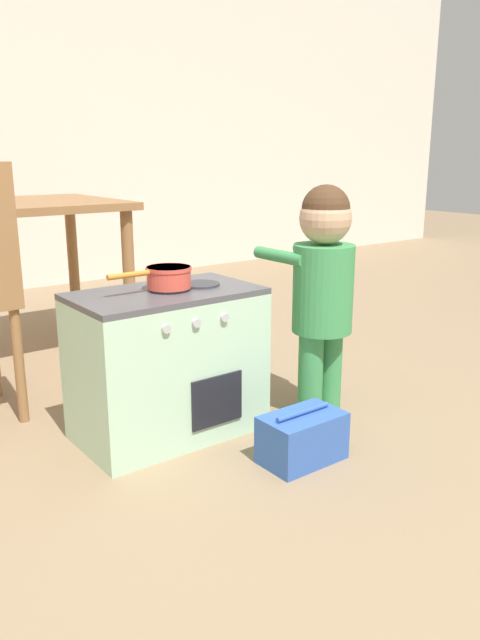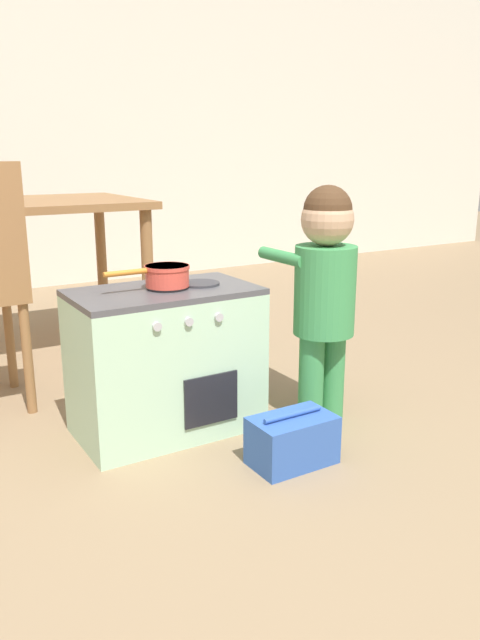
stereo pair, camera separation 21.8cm
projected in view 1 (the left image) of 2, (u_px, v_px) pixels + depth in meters
The scene contains 5 objects.
ground_plane at pixel (367, 575), 1.44m from camera, with size 16.00×16.00×0.00m, color #8E7556.
play_kitchen at pixel (168, 363), 2.12m from camera, with size 0.62×0.37×0.51m.
toy_pot at pixel (168, 276), 2.05m from camera, with size 0.29×0.15×0.07m.
child_figure at pixel (323, 278), 2.18m from camera, with size 0.24×0.35×0.84m.
toy_basket at pixel (302, 437), 1.96m from camera, with size 0.26×0.16×0.17m.
Camera 1 is at (-0.99, -0.81, 0.95)m, focal length 35.00 mm.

